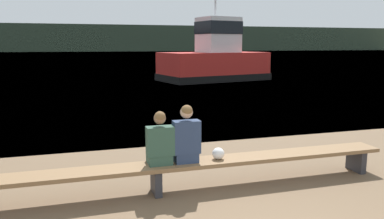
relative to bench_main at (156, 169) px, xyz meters
name	(u,v)px	position (x,y,z in m)	size (l,w,h in m)	color
water_surface	(86,52)	(0.71, 122.90, -0.42)	(240.00, 240.00, 0.00)	teal
far_shoreline	(85,38)	(0.71, 129.87, 4.05)	(600.00, 12.00, 8.94)	#2D3D2D
bench_main	(156,169)	(0.00, 0.00, 0.00)	(8.58, 0.52, 0.50)	brown
person_left	(160,142)	(0.07, 0.00, 0.46)	(0.45, 0.39, 0.90)	#2D4C3D
person_right	(186,138)	(0.52, 0.00, 0.50)	(0.45, 0.39, 0.99)	navy
shopping_bag	(218,153)	(1.10, 0.00, 0.18)	(0.21, 0.21, 0.20)	white
tugboat_red	(214,61)	(7.78, 18.69, 0.92)	(7.91, 5.26, 6.54)	red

